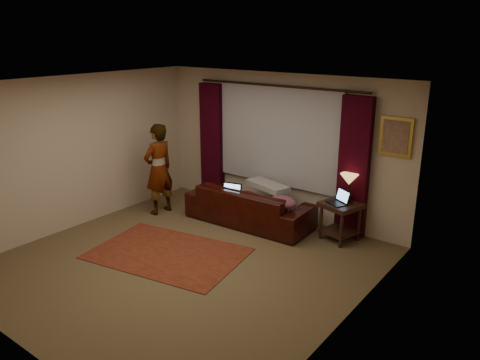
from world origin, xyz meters
name	(u,v)px	position (x,y,z in m)	size (l,w,h in m)	color
floor	(186,263)	(0.00, 0.00, -0.01)	(5.00, 5.00, 0.01)	brown
ceiling	(179,85)	(0.00, 0.00, 2.60)	(5.00, 5.00, 0.02)	silver
wall_back	(279,146)	(0.00, 2.50, 1.30)	(5.00, 0.02, 2.60)	beige
wall_front	(7,239)	(0.00, -2.50, 1.30)	(5.00, 0.02, 2.60)	beige
wall_left	(76,152)	(-2.50, 0.00, 1.30)	(0.02, 5.00, 2.60)	beige
wall_right	(349,220)	(2.50, 0.00, 1.30)	(0.02, 5.00, 2.60)	beige
sheer_curtain	(278,136)	(0.00, 2.44, 1.50)	(2.50, 0.05, 1.80)	#A6A7AE
drape_left	(212,142)	(-1.50, 2.39, 1.18)	(0.50, 0.14, 2.30)	black
drape_right	(354,167)	(1.50, 2.39, 1.18)	(0.50, 0.14, 2.30)	black
curtain_rod	(277,86)	(0.00, 2.39, 2.38)	(0.04, 0.04, 3.40)	black
picture_frame	(396,137)	(2.10, 2.47, 1.75)	(0.50, 0.04, 0.60)	gold
sofa	(249,199)	(-0.15, 1.80, 0.46)	(2.27, 0.98, 0.92)	black
throw_blanket	(268,172)	(0.06, 2.05, 0.92)	(0.83, 0.33, 0.10)	#9E9D97
clothing_pile	(283,203)	(0.58, 1.74, 0.56)	(0.48, 0.37, 0.20)	#783E51
laptop_sofa	(229,192)	(-0.41, 1.56, 0.58)	(0.35, 0.38, 0.25)	black
area_rug	(167,253)	(-0.42, 0.04, 0.01)	(2.28, 1.52, 0.01)	maroon
end_table	(340,221)	(1.45, 2.11, 0.32)	(0.56, 0.56, 0.64)	black
tiffany_lamp	(349,188)	(1.51, 2.23, 0.88)	(0.29, 0.29, 0.47)	olive
laptop_table	(337,197)	(1.41, 2.03, 0.76)	(0.31, 0.34, 0.23)	black
person	(159,169)	(-1.78, 1.20, 0.85)	(0.50, 0.50, 1.70)	#9E9D97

